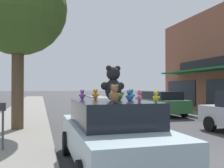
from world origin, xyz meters
name	(u,v)px	position (x,y,z in m)	size (l,w,h in m)	color
plush_art_car	(112,132)	(-3.00, 0.75, 0.81)	(2.02, 4.51, 1.54)	#ADC6D1
teddy_bear_giant	(113,84)	(-2.98, 0.71, 1.93)	(0.61, 0.40, 0.81)	black
teddy_bear_green	(119,93)	(-2.78, 0.89, 1.72)	(0.29, 0.19, 0.38)	green
teddy_bear_yellow	(156,97)	(-2.32, -0.13, 1.66)	(0.14, 0.18, 0.24)	yellow
teddy_bear_purple	(82,95)	(-3.57, 1.54, 1.66)	(0.19, 0.14, 0.25)	purple
teddy_bear_teal	(131,95)	(-2.45, 0.97, 1.67)	(0.19, 0.16, 0.26)	teal
teddy_bear_blue	(129,96)	(-2.69, 0.44, 1.66)	(0.18, 0.15, 0.24)	blue
teddy_bear_orange	(95,94)	(-3.20, 1.62, 1.67)	(0.20, 0.13, 0.26)	orange
teddy_bear_pink	(139,96)	(-2.58, 0.13, 1.66)	(0.15, 0.19, 0.25)	pink
teddy_bear_white	(113,96)	(-3.11, 0.28, 1.66)	(0.19, 0.13, 0.25)	white
teddy_bear_brown	(115,94)	(-3.22, -0.18, 1.72)	(0.25, 0.25, 0.37)	olive
parked_car_far_right	(160,102)	(3.09, 10.28, 0.86)	(1.92, 4.71, 1.58)	#336B3D
street_tree	(18,7)	(-5.49, 6.05, 5.13)	(4.01, 4.01, 7.02)	brown
parking_meter	(3,120)	(-5.57, 2.57, 0.96)	(0.14, 0.10, 1.27)	#4C4C51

